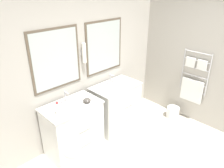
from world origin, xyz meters
TOP-DOWN VIEW (x-y plane):
  - wall_back at (-0.00, 1.98)m, footprint 4.95×0.15m
  - wall_right at (1.70, 0.88)m, footprint 0.13×3.93m
  - vanity_left at (-0.56, 1.62)m, footprint 0.88×0.60m
  - vanity_right at (0.40, 1.62)m, footprint 0.88×0.60m
  - faucet_left at (-0.56, 1.78)m, footprint 0.17×0.12m
  - faucet_right at (0.40, 1.78)m, footprint 0.17×0.12m
  - toiletry_bottle at (-0.84, 1.56)m, footprint 0.06×0.06m
  - amenity_bowl at (-0.35, 1.54)m, footprint 0.12×0.12m
  - soap_dish at (0.14, 1.52)m, footprint 0.09×0.07m
  - waste_bin at (1.46, 1.03)m, footprint 0.25×0.25m

SIDE VIEW (x-z plane):
  - waste_bin at x=1.46m, z-range 0.01..0.23m
  - vanity_left at x=-0.56m, z-range 0.01..0.88m
  - vanity_right at x=0.40m, z-range 0.01..0.88m
  - soap_dish at x=0.14m, z-range 0.86..0.91m
  - amenity_bowl at x=-0.35m, z-range 0.87..0.94m
  - faucet_left at x=-0.56m, z-range 0.87..1.05m
  - faucet_right at x=0.40m, z-range 0.87..1.05m
  - toiletry_bottle at x=-0.84m, z-range 0.86..1.06m
  - wall_right at x=1.70m, z-range -0.01..2.59m
  - wall_back at x=0.00m, z-range 0.01..2.61m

